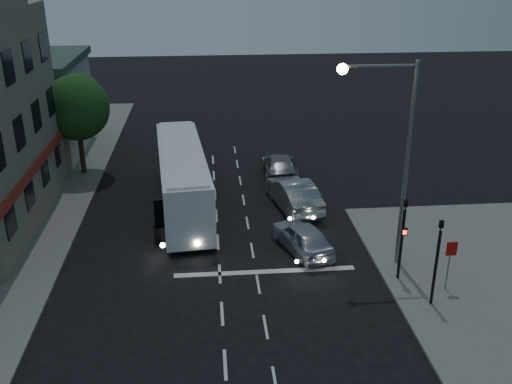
{
  "coord_description": "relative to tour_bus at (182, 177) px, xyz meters",
  "views": [
    {
      "loc": [
        -0.35,
        -19.69,
        12.99
      ],
      "look_at": [
        1.95,
        5.88,
        2.2
      ],
      "focal_mm": 40.0,
      "sensor_mm": 36.0,
      "label": 1
    }
  ],
  "objects": [
    {
      "name": "ground",
      "position": [
        1.74,
        -9.16,
        -1.85
      ],
      "size": [
        120.0,
        120.0,
        0.0
      ],
      "primitive_type": "plane",
      "color": "black"
    },
    {
      "name": "road_markings",
      "position": [
        3.03,
        -5.85,
        -1.84
      ],
      "size": [
        8.0,
        30.55,
        0.01
      ],
      "color": "silver",
      "rests_on": "ground"
    },
    {
      "name": "tour_bus",
      "position": [
        0.0,
        0.0,
        0.0
      ],
      "size": [
        3.35,
        11.32,
        3.42
      ],
      "rotation": [
        0.0,
        0.0,
        0.09
      ],
      "color": "white",
      "rests_on": "ground"
    },
    {
      "name": "car_suv",
      "position": [
        5.68,
        -5.36,
        -1.15
      ],
      "size": [
        2.84,
        4.44,
        1.41
      ],
      "primitive_type": "imported",
      "rotation": [
        0.0,
        0.0,
        3.45
      ],
      "color": "silver",
      "rests_on": "ground"
    },
    {
      "name": "car_sedan_a",
      "position": [
        6.01,
        -0.52,
        -1.01
      ],
      "size": [
        2.68,
        5.31,
        1.67
      ],
      "primitive_type": "imported",
      "rotation": [
        0.0,
        0.0,
        3.33
      ],
      "color": "#A8A8AB",
      "rests_on": "ground"
    },
    {
      "name": "car_sedan_b",
      "position": [
        5.87,
        4.24,
        -1.13
      ],
      "size": [
        2.22,
        5.05,
        1.44
      ],
      "primitive_type": "imported",
      "rotation": [
        0.0,
        0.0,
        3.1
      ],
      "color": "gray",
      "rests_on": "ground"
    },
    {
      "name": "traffic_signal_main",
      "position": [
        9.34,
        -8.38,
        0.57
      ],
      "size": [
        0.25,
        0.35,
        4.1
      ],
      "color": "black",
      "rests_on": "sidewalk_near"
    },
    {
      "name": "traffic_signal_side",
      "position": [
        10.04,
        -10.36,
        0.57
      ],
      "size": [
        0.18,
        0.15,
        4.1
      ],
      "color": "black",
      "rests_on": "sidewalk_near"
    },
    {
      "name": "regulatory_sign",
      "position": [
        11.04,
        -9.4,
        -0.25
      ],
      "size": [
        0.45,
        0.12,
        2.2
      ],
      "color": "slate",
      "rests_on": "sidewalk_near"
    },
    {
      "name": "streetlight",
      "position": [
        9.09,
        -6.96,
        3.88
      ],
      "size": [
        3.32,
        0.44,
        9.0
      ],
      "color": "slate",
      "rests_on": "sidewalk_near"
    },
    {
      "name": "low_building_north",
      "position": [
        -11.76,
        10.84,
        1.54
      ],
      "size": [
        9.4,
        9.4,
        6.5
      ],
      "color": "#A09E93",
      "rests_on": "sidewalk_far"
    },
    {
      "name": "street_tree",
      "position": [
        -6.46,
        5.86,
        2.65
      ],
      "size": [
        4.0,
        4.0,
        6.2
      ],
      "color": "black",
      "rests_on": "sidewalk_far"
    }
  ]
}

